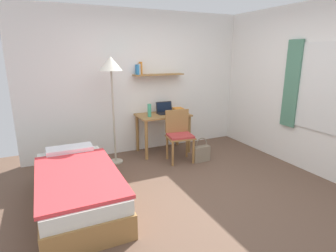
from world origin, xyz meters
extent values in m
plane|color=brown|center=(0.00, 0.00, 0.00)|extent=(5.28, 5.28, 0.00)
cube|color=white|center=(0.00, 2.02, 1.30)|extent=(4.40, 0.05, 2.60)
cube|color=#9E703D|center=(0.26, 1.89, 1.45)|extent=(0.96, 0.22, 0.02)
cube|color=#3384C6|center=(-0.14, 1.92, 1.55)|extent=(0.03, 0.14, 0.17)
cube|color=silver|center=(-0.11, 1.93, 1.56)|extent=(0.02, 0.12, 0.19)
cube|color=orange|center=(-0.07, 1.92, 1.58)|extent=(0.02, 0.13, 0.22)
cube|color=white|center=(2.02, 0.00, 1.30)|extent=(0.05, 4.40, 2.60)
cube|color=silver|center=(1.99, -0.17, 1.35)|extent=(0.02, 0.81, 1.30)
cube|color=white|center=(1.99, -0.17, 1.35)|extent=(0.01, 0.75, 1.24)
cube|color=#4C7F66|center=(1.96, 0.35, 1.35)|extent=(0.03, 0.28, 1.40)
cube|color=#9E703D|center=(-1.47, 0.38, 0.14)|extent=(0.90, 1.86, 0.28)
cube|color=silver|center=(-1.47, 0.38, 0.36)|extent=(0.86, 1.81, 0.16)
cube|color=#DB383D|center=(-1.47, 0.27, 0.46)|extent=(0.92, 1.53, 0.04)
cube|color=white|center=(-1.47, 1.10, 0.49)|extent=(0.63, 0.28, 0.10)
cube|color=#9E703D|center=(0.26, 1.70, 0.72)|extent=(0.96, 0.59, 0.03)
cylinder|color=#9E703D|center=(-0.17, 1.45, 0.35)|extent=(0.06, 0.06, 0.71)
cylinder|color=#9E703D|center=(0.70, 1.45, 0.35)|extent=(0.06, 0.06, 0.71)
cylinder|color=#9E703D|center=(-0.17, 1.95, 0.35)|extent=(0.06, 0.06, 0.71)
cylinder|color=#9E703D|center=(0.70, 1.95, 0.35)|extent=(0.06, 0.06, 0.71)
cube|color=#9E703D|center=(0.33, 1.13, 0.44)|extent=(0.49, 0.44, 0.03)
cube|color=#B23838|center=(0.33, 1.13, 0.47)|extent=(0.45, 0.41, 0.04)
cube|color=#9E703D|center=(0.36, 1.30, 0.69)|extent=(0.42, 0.09, 0.40)
cylinder|color=#9E703D|center=(0.13, 1.00, 0.21)|extent=(0.04, 0.04, 0.43)
cylinder|color=#9E703D|center=(0.50, 0.94, 0.21)|extent=(0.04, 0.04, 0.43)
cylinder|color=#9E703D|center=(0.17, 1.31, 0.21)|extent=(0.04, 0.04, 0.43)
cylinder|color=#9E703D|center=(0.54, 1.26, 0.21)|extent=(0.04, 0.04, 0.43)
cylinder|color=#B2A893|center=(-0.70, 1.56, 0.01)|extent=(0.24, 0.24, 0.02)
cylinder|color=#B2A893|center=(-0.70, 1.56, 0.80)|extent=(0.03, 0.03, 1.55)
cone|color=silver|center=(-0.70, 1.56, 1.68)|extent=(0.37, 0.37, 0.22)
cube|color=black|center=(0.34, 1.73, 0.74)|extent=(0.33, 0.22, 0.01)
cube|color=black|center=(0.34, 1.82, 0.85)|extent=(0.32, 0.05, 0.20)
cube|color=black|center=(0.34, 1.82, 0.85)|extent=(0.29, 0.04, 0.17)
cylinder|color=#42A87F|center=(-0.04, 1.62, 0.85)|extent=(0.07, 0.07, 0.23)
cube|color=#D13D38|center=(0.59, 1.70, 0.75)|extent=(0.15, 0.23, 0.03)
cube|color=orange|center=(0.59, 1.70, 0.78)|extent=(0.18, 0.23, 0.03)
cube|color=orange|center=(0.58, 1.69, 0.81)|extent=(0.21, 0.26, 0.03)
cube|color=gray|center=(0.67, 0.97, 0.14)|extent=(0.31, 0.11, 0.27)
torus|color=gray|center=(0.67, 0.97, 0.32)|extent=(0.21, 0.02, 0.21)
camera|label=1|loc=(-1.76, -2.84, 1.84)|focal=29.11mm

